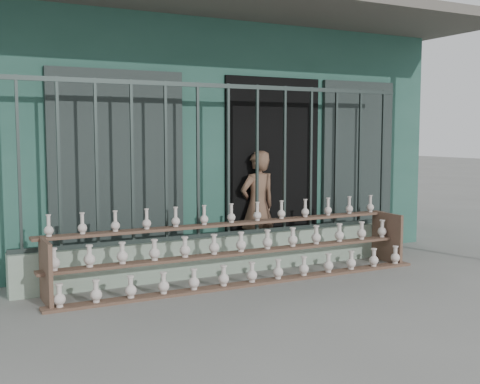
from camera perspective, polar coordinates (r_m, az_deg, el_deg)
name	(u,v)px	position (r m, az deg, el deg)	size (l,w,h in m)	color
ground	(286,298)	(6.21, 4.35, -10.03)	(60.00, 60.00, 0.00)	slate
workshop_building	(147,136)	(9.83, -8.77, 5.22)	(7.40, 6.60, 3.21)	#285548
parapet_wall	(228,254)	(7.26, -1.10, -5.90)	(5.00, 0.20, 0.45)	#93AC94
security_fence	(228,161)	(7.12, -1.12, 3.00)	(5.00, 0.04, 1.80)	#283330
shelf_rack	(242,249)	(6.85, 0.17, -5.41)	(4.50, 0.68, 0.85)	brown
elderly_woman	(258,207)	(7.79, 1.70, -1.39)	(0.53, 0.35, 1.45)	brown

